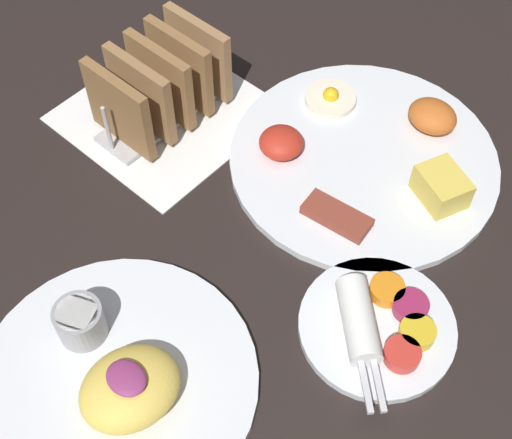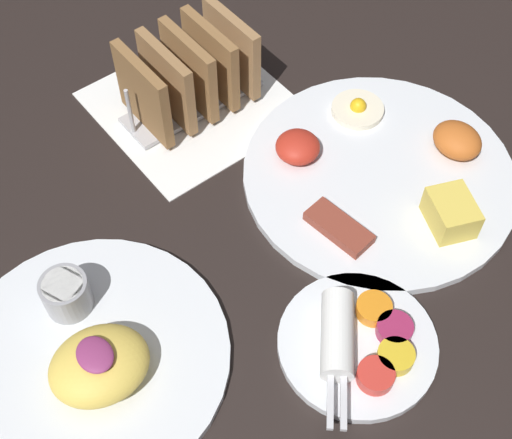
# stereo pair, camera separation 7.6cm
# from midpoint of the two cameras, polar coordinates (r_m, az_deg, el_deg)

# --- Properties ---
(ground_plane) EXTENTS (3.00, 3.00, 0.00)m
(ground_plane) POSITION_cam_midpoint_polar(r_m,az_deg,el_deg) (0.80, -5.03, -0.10)
(ground_plane) COLOR black
(napkin_flat) EXTENTS (0.22, 0.22, 0.00)m
(napkin_flat) POSITION_cam_midpoint_polar(r_m,az_deg,el_deg) (0.91, -9.66, 8.23)
(napkin_flat) COLOR white
(napkin_flat) RESTS_ON ground_plane
(plate_breakfast) EXTENTS (0.32, 0.32, 0.05)m
(plate_breakfast) POSITION_cam_midpoint_polar(r_m,az_deg,el_deg) (0.84, 6.37, 4.89)
(plate_breakfast) COLOR white
(plate_breakfast) RESTS_ON ground_plane
(plate_condiments) EXTENTS (0.16, 0.16, 0.04)m
(plate_condiments) POSITION_cam_midpoint_polar(r_m,az_deg,el_deg) (0.71, 6.67, -8.66)
(plate_condiments) COLOR white
(plate_condiments) RESTS_ON ground_plane
(plate_foreground) EXTENTS (0.27, 0.27, 0.06)m
(plate_foreground) POSITION_cam_midpoint_polar(r_m,az_deg,el_deg) (0.70, -14.21, -12.43)
(plate_foreground) COLOR white
(plate_foreground) RESTS_ON ground_plane
(toast_rack) EXTENTS (0.10, 0.18, 0.10)m
(toast_rack) POSITION_cam_midpoint_polar(r_m,az_deg,el_deg) (0.87, -10.12, 10.52)
(toast_rack) COLOR #B7B7BC
(toast_rack) RESTS_ON ground_plane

